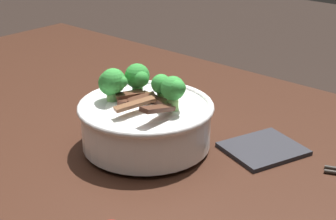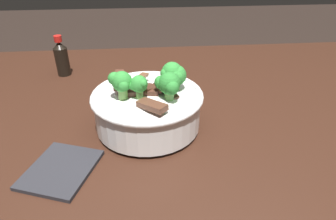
# 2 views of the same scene
# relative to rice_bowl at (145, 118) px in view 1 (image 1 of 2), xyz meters

# --- Properties ---
(dining_table) EXTENTS (1.45, 1.03, 0.78)m
(dining_table) POSITION_rel_rice_bowl_xyz_m (-0.14, -0.03, -0.17)
(dining_table) COLOR #381E14
(dining_table) RESTS_ON ground
(rice_bowl) EXTENTS (0.24, 0.24, 0.15)m
(rice_bowl) POSITION_rel_rice_bowl_xyz_m (0.00, 0.00, 0.00)
(rice_bowl) COLOR white
(rice_bowl) RESTS_ON dining_table
(folded_napkin) EXTENTS (0.15, 0.16, 0.01)m
(folded_napkin) POSITION_rel_rice_bowl_xyz_m (0.17, 0.13, -0.06)
(folded_napkin) COLOR #28282D
(folded_napkin) RESTS_ON dining_table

